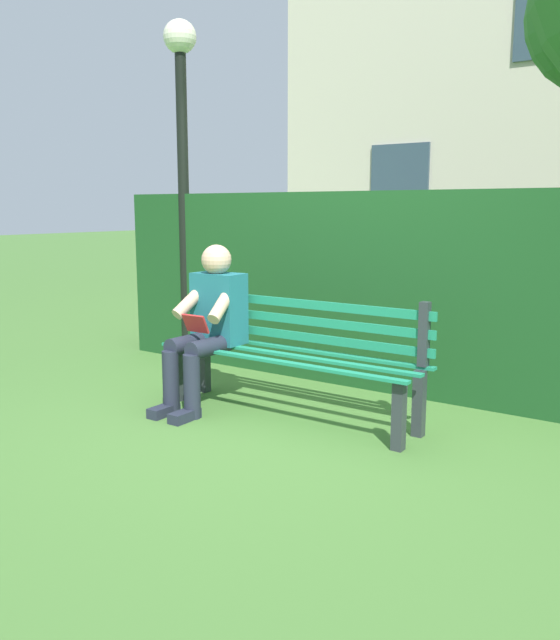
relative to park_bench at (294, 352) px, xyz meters
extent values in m
plane|color=#477533|center=(0.00, 0.08, -0.45)|extent=(60.00, 60.00, 0.00)
cube|color=#2D3338|center=(-0.90, 0.23, -0.24)|extent=(0.07, 0.07, 0.43)
cube|color=#2D3338|center=(0.90, 0.23, -0.24)|extent=(0.07, 0.07, 0.43)
cube|color=#2D3338|center=(-0.90, -0.08, -0.24)|extent=(0.07, 0.07, 0.43)
cube|color=#2D3338|center=(0.90, -0.08, -0.24)|extent=(0.07, 0.07, 0.43)
cube|color=#1E8460|center=(0.00, -0.13, -0.01)|extent=(1.97, 0.06, 0.02)
cube|color=#1E8460|center=(0.00, 0.08, -0.01)|extent=(1.97, 0.06, 0.02)
cube|color=#1E8460|center=(0.00, 0.28, -0.01)|extent=(1.97, 0.06, 0.02)
cube|color=#2D3338|center=(-0.90, -0.12, 0.21)|extent=(0.06, 0.06, 0.41)
cube|color=#2D3338|center=(0.90, -0.12, 0.21)|extent=(0.06, 0.06, 0.41)
cube|color=#1E8460|center=(0.00, -0.12, 0.09)|extent=(1.97, 0.02, 0.06)
cube|color=#1E8460|center=(0.00, -0.12, 0.21)|extent=(1.97, 0.02, 0.06)
cube|color=#1E8460|center=(0.00, -0.12, 0.32)|extent=(1.97, 0.02, 0.06)
cube|color=#1E6672|center=(0.63, 0.06, 0.26)|extent=(0.38, 0.22, 0.52)
sphere|color=#D8AD8C|center=(0.63, 0.08, 0.62)|extent=(0.22, 0.22, 0.22)
cylinder|color=#232838|center=(0.53, 0.27, 0.02)|extent=(0.13, 0.42, 0.13)
cylinder|color=#232838|center=(0.73, 0.27, 0.02)|extent=(0.13, 0.42, 0.13)
cylinder|color=#232838|center=(0.53, 0.48, -0.23)|extent=(0.12, 0.12, 0.45)
cylinder|color=#232838|center=(0.73, 0.48, -0.23)|extent=(0.12, 0.12, 0.45)
cube|color=#232838|center=(0.53, 0.56, -0.42)|extent=(0.10, 0.24, 0.07)
cube|color=#232838|center=(0.73, 0.56, -0.42)|extent=(0.10, 0.24, 0.07)
cylinder|color=#D8AD8C|center=(0.48, 0.20, 0.32)|extent=(0.14, 0.32, 0.26)
cylinder|color=#D8AD8C|center=(0.78, 0.20, 0.32)|extent=(0.14, 0.32, 0.26)
cube|color=#B22626|center=(0.63, 0.32, 0.18)|extent=(0.20, 0.07, 0.13)
cube|color=#19471E|center=(-0.19, -1.20, 0.33)|extent=(5.32, 0.68, 1.57)
sphere|color=#19471E|center=(1.14, -1.26, 0.81)|extent=(0.55, 0.55, 0.55)
cube|color=#334756|center=(1.67, -5.27, 1.31)|extent=(0.90, 0.04, 1.20)
cube|color=#334756|center=(-0.31, -5.27, 3.44)|extent=(0.90, 0.04, 1.20)
cylinder|color=black|center=(1.84, -0.88, -0.40)|extent=(0.18, 0.18, 0.10)
cylinder|color=black|center=(1.84, -0.88, 0.97)|extent=(0.10, 0.10, 2.84)
sphere|color=silver|center=(1.84, -0.88, 2.51)|extent=(0.30, 0.30, 0.30)
camera|label=1|loc=(-2.47, 3.73, 0.99)|focal=36.86mm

